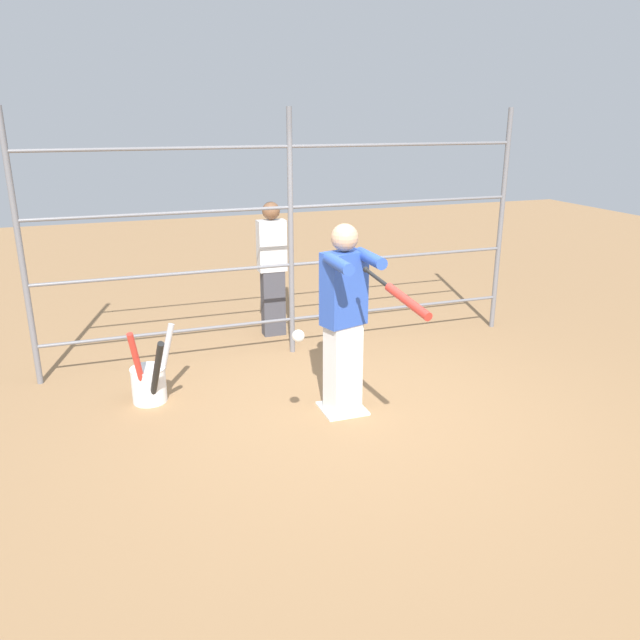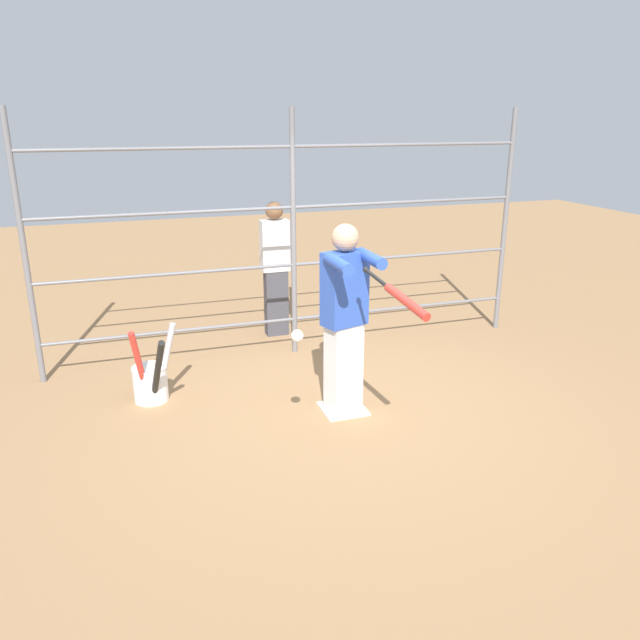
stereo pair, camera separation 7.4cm
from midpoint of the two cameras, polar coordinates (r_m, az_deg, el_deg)
ground_plane at (r=5.92m, az=1.70°, el=-8.17°), size 24.00×24.00×0.00m
home_plate at (r=5.92m, az=1.70°, el=-8.08°), size 0.40×0.40×0.02m
fence_backstop at (r=6.94m, az=-2.99°, el=7.64°), size 5.50×0.06×2.72m
batter at (r=5.55m, az=1.86°, el=0.55°), size 0.43×0.68×1.75m
baseball_bat_swinging at (r=4.59m, az=7.06°, el=2.10°), size 0.15×0.90×0.20m
softball_in_flight at (r=4.69m, az=-2.45°, el=-1.47°), size 0.10×0.10×0.10m
bat_bucket at (r=6.19m, az=-15.64°, el=-5.41°), size 0.46×0.74×0.79m
bystander_behind_fence at (r=7.65m, az=-4.66°, el=4.82°), size 0.34×0.21×1.66m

